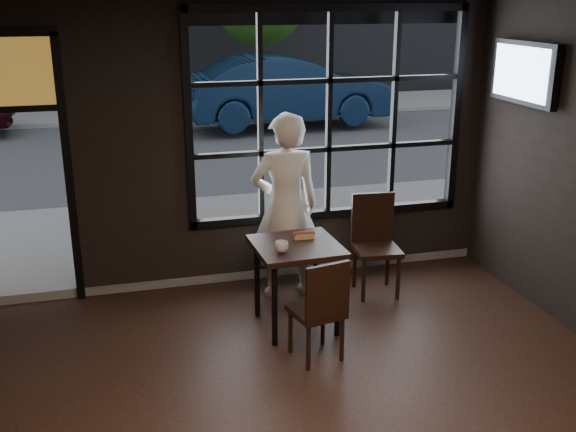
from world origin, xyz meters
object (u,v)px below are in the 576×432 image
object	(u,v)px
cafe_table	(296,285)
chair_near	(316,308)
navy_car	(287,90)
man	(285,206)

from	to	relation	value
cafe_table	chair_near	distance (m)	0.61
chair_near	navy_car	bearing A→B (deg)	-115.59
chair_near	man	world-z (taller)	man
cafe_table	navy_car	bearing A→B (deg)	73.18
man	cafe_table	bearing A→B (deg)	84.01
navy_car	cafe_table	bearing A→B (deg)	162.19
man	navy_car	bearing A→B (deg)	-104.24
chair_near	navy_car	size ratio (longest dim) A/B	0.19
cafe_table	navy_car	size ratio (longest dim) A/B	0.17
chair_near	man	bearing A→B (deg)	-105.40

